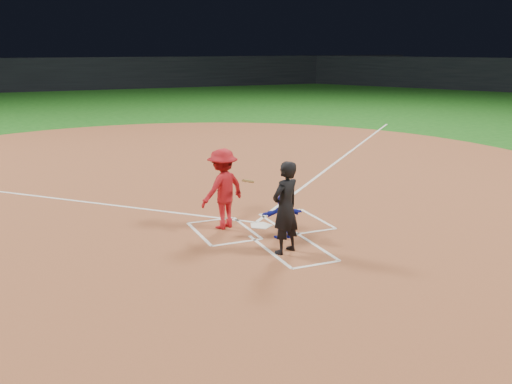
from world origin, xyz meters
name	(u,v)px	position (x,y,z in m)	size (l,w,h in m)	color
ground	(261,226)	(0.00, 0.00, 0.00)	(120.00, 120.00, 0.00)	#155114
home_plate_dirt	(190,176)	(0.00, 6.00, 0.01)	(28.00, 28.00, 0.01)	brown
stadium_wall_far	(66,74)	(0.00, 48.00, 1.60)	(80.00, 1.20, 3.20)	black
home_plate	(261,226)	(0.00, 0.00, 0.02)	(0.60, 0.60, 0.02)	white
catcher	(283,216)	(0.12, -1.01, 0.54)	(0.97, 0.31, 1.05)	#151EB0
umpire	(285,208)	(-0.26, -1.89, 1.01)	(0.73, 0.48, 1.99)	black
chalk_markings	(196,181)	(0.00, 5.29, 0.01)	(28.35, 17.32, 0.01)	white
batter_at_plate	(223,189)	(-0.89, 0.26, 0.98)	(1.61, 1.17, 1.94)	#A51219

